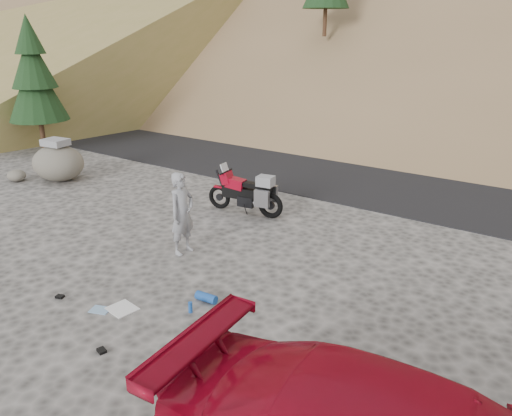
# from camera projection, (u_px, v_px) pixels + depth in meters

# --- Properties ---
(ground) EXTENTS (140.00, 140.00, 0.00)m
(ground) POSITION_uv_depth(u_px,v_px,m) (166.00, 268.00, 10.04)
(ground) COLOR #45433F
(ground) RESTS_ON ground
(road) EXTENTS (120.00, 7.00, 0.05)m
(road) POSITION_uv_depth(u_px,v_px,m) (354.00, 170.00, 16.96)
(road) COLOR black
(road) RESTS_ON ground
(conifer_verge) EXTENTS (2.20, 2.20, 5.04)m
(conifer_verge) POSITION_uv_depth(u_px,v_px,m) (34.00, 75.00, 18.46)
(conifer_verge) COLOR #342213
(conifer_verge) RESTS_ON ground
(motorcycle) EXTENTS (2.15, 0.80, 1.28)m
(motorcycle) POSITION_uv_depth(u_px,v_px,m) (248.00, 193.00, 12.80)
(motorcycle) COLOR black
(motorcycle) RESTS_ON ground
(man) EXTENTS (0.43, 0.65, 1.77)m
(man) POSITION_uv_depth(u_px,v_px,m) (184.00, 252.00, 10.77)
(man) COLOR gray
(man) RESTS_ON ground
(boulder) EXTENTS (1.82, 1.58, 1.29)m
(boulder) POSITION_uv_depth(u_px,v_px,m) (58.00, 163.00, 15.63)
(boulder) COLOR #56524A
(boulder) RESTS_ON ground
(small_rock) EXTENTS (0.74, 0.70, 0.36)m
(small_rock) POSITION_uv_depth(u_px,v_px,m) (17.00, 176.00, 15.66)
(small_rock) COLOR #56524A
(small_rock) RESTS_ON ground
(gear_white_cloth) EXTENTS (0.53, 0.49, 0.02)m
(gear_white_cloth) POSITION_uv_depth(u_px,v_px,m) (122.00, 309.00, 8.58)
(gear_white_cloth) COLOR white
(gear_white_cloth) RESTS_ON ground
(gear_blue_mat) EXTENTS (0.41, 0.19, 0.16)m
(gear_blue_mat) POSITION_uv_depth(u_px,v_px,m) (206.00, 297.00, 8.80)
(gear_blue_mat) COLOR #1A4CA1
(gear_blue_mat) RESTS_ON ground
(gear_bottle) EXTENTS (0.08, 0.08, 0.19)m
(gear_bottle) POSITION_uv_depth(u_px,v_px,m) (190.00, 307.00, 8.45)
(gear_bottle) COLOR #1A4CA1
(gear_bottle) RESTS_ON ground
(gear_funnel) EXTENTS (0.16, 0.16, 0.16)m
(gear_funnel) POSITION_uv_depth(u_px,v_px,m) (233.00, 359.00, 7.18)
(gear_funnel) COLOR red
(gear_funnel) RESTS_ON ground
(gear_glove_a) EXTENTS (0.18, 0.15, 0.04)m
(gear_glove_a) POSITION_uv_depth(u_px,v_px,m) (102.00, 351.00, 7.45)
(gear_glove_a) COLOR black
(gear_glove_a) RESTS_ON ground
(gear_glove_b) EXTENTS (0.16, 0.14, 0.05)m
(gear_glove_b) POSITION_uv_depth(u_px,v_px,m) (60.00, 297.00, 8.94)
(gear_glove_b) COLOR black
(gear_glove_b) RESTS_ON ground
(gear_blue_cloth) EXTENTS (0.40, 0.34, 0.01)m
(gear_blue_cloth) POSITION_uv_depth(u_px,v_px,m) (100.00, 310.00, 8.55)
(gear_blue_cloth) COLOR #84A8CC
(gear_blue_cloth) RESTS_ON ground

